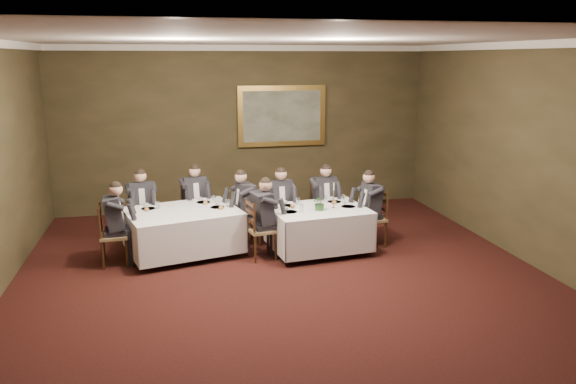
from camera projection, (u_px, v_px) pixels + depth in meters
name	position (u px, v px, depth m)	size (l,w,h in m)	color
ground	(295.00, 300.00, 7.73)	(10.00, 10.00, 0.00)	black
ceiling	(296.00, 36.00, 6.91)	(8.00, 10.00, 0.10)	silver
back_wall	(244.00, 129.00, 12.07)	(8.00, 0.10, 3.50)	#302C18
right_wall	(564.00, 163.00, 8.14)	(0.10, 10.00, 3.50)	#302C18
crown_molding	(296.00, 41.00, 6.92)	(8.00, 10.00, 0.12)	white
table_main	(318.00, 226.00, 9.55)	(1.75, 1.41, 0.67)	black
table_second	(183.00, 228.00, 9.42)	(2.09, 1.77, 0.67)	black
chair_main_backleft	(279.00, 225.00, 10.21)	(0.50, 0.49, 1.00)	olive
diner_main_backleft	(279.00, 213.00, 10.15)	(0.47, 0.54, 1.35)	black
chair_main_backright	(323.00, 220.00, 10.49)	(0.48, 0.46, 1.00)	olive
diner_main_backright	(324.00, 209.00, 10.42)	(0.45, 0.52, 1.35)	black
chair_main_endleft	(261.00, 242.00, 9.27)	(0.49, 0.51, 1.00)	olive
diner_main_endleft	(261.00, 228.00, 9.22)	(0.55, 0.48, 1.35)	black
chair_main_endright	(372.00, 230.00, 9.91)	(0.47, 0.49, 1.00)	olive
diner_main_endright	(372.00, 217.00, 9.85)	(0.52, 0.45, 1.35)	black
chair_sec_backleft	(143.00, 227.00, 10.06)	(0.50, 0.48, 1.00)	olive
diner_sec_backleft	(142.00, 215.00, 10.00)	(0.47, 0.53, 1.35)	black
chair_sec_backright	(195.00, 220.00, 10.48)	(0.52, 0.51, 1.00)	olive
diner_sec_backright	(195.00, 209.00, 10.42)	(0.50, 0.56, 1.35)	black
chair_sec_endright	(247.00, 229.00, 9.95)	(0.51, 0.53, 1.00)	olive
diner_sec_endright	(246.00, 217.00, 9.89)	(0.56, 0.50, 1.35)	black
chair_sec_endleft	(114.00, 248.00, 8.97)	(0.45, 0.46, 1.00)	olive
diner_sec_endleft	(114.00, 234.00, 8.92)	(0.50, 0.44, 1.35)	black
centerpiece	(320.00, 202.00, 9.33)	(0.25, 0.22, 0.28)	#2D5926
candlestick	(334.00, 198.00, 9.48)	(0.07, 0.07, 0.45)	#B88538
place_setting_table_main	(291.00, 203.00, 9.68)	(0.33, 0.31, 0.14)	white
place_setting_table_second	(151.00, 206.00, 9.50)	(0.33, 0.31, 0.14)	white
painting	(282.00, 116.00, 12.12)	(1.92, 0.09, 1.30)	#C29847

